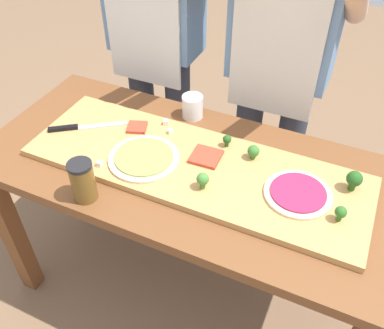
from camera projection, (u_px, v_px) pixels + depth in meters
The scene contains 20 objects.
ground_plane at pixel (189, 287), 2.02m from camera, with size 8.00×8.00×0.00m, color brown.
prep_table at pixel (188, 189), 1.57m from camera, with size 1.50×0.69×0.79m.
cutting_board at pixel (194, 166), 1.47m from camera, with size 1.19×0.39×0.02m, color tan.
chefs_knife at pixel (77, 127), 1.60m from camera, with size 0.25×0.19×0.02m.
pizza_whole_pesto_green at pixel (144, 158), 1.47m from camera, with size 0.25×0.25×0.02m.
pizza_whole_beet_magenta at pixel (298, 193), 1.34m from camera, with size 0.22×0.22×0.02m.
pizza_slice_near_right at pixel (206, 157), 1.48m from camera, with size 0.10×0.10×0.01m, color #BC3D28.
pizza_slice_far_left at pixel (137, 127), 1.60m from camera, with size 0.07×0.07×0.01m, color #BC3D28.
broccoli_floret_front_left at pixel (354, 179), 1.34m from camera, with size 0.05×0.05×0.07m.
broccoli_floret_back_right at pixel (253, 151), 1.46m from camera, with size 0.04×0.04×0.05m.
broccoli_floret_front_mid at pixel (341, 213), 1.25m from camera, with size 0.04×0.04×0.05m.
broccoli_floret_center_left at pixel (203, 180), 1.35m from camera, with size 0.04×0.04×0.06m.
broccoli_floret_center_right at pixel (227, 140), 1.51m from camera, with size 0.03×0.03×0.05m.
cheese_crumble_a at pixel (170, 131), 1.58m from camera, with size 0.02×0.02×0.02m, color white.
cheese_crumble_b at pixel (99, 164), 1.44m from camera, with size 0.02×0.02×0.02m, color white.
cheese_crumble_c at pixel (166, 122), 1.62m from camera, with size 0.02×0.02×0.02m, color white.
flour_cup at pixel (192, 108), 1.68m from camera, with size 0.08×0.08×0.09m.
sauce_jar at pixel (83, 181), 1.33m from camera, with size 0.08×0.08×0.14m.
cook_left at pixel (154, 29), 1.84m from camera, with size 0.54×0.39×1.67m.
cook_right at pixel (280, 55), 1.66m from camera, with size 0.54×0.39×1.67m.
Camera 1 is at (0.48, -1.00, 1.79)m, focal length 39.59 mm.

